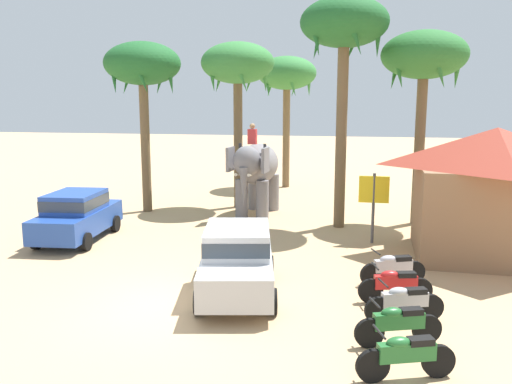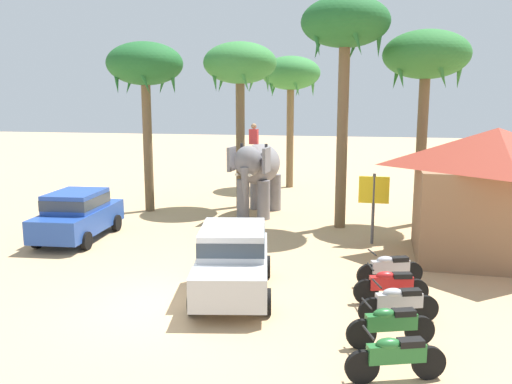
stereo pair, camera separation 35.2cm
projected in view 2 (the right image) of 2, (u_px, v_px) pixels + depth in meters
ground_plane at (171, 304)px, 12.55m from camera, size 120.00×120.00×0.00m
car_sedan_foreground at (233, 257)px, 13.10m from camera, size 2.46×4.35×1.70m
car_parked_far_side at (78, 213)px, 18.22m from camera, size 2.14×4.23×1.70m
elephant_with_mahout at (258, 168)px, 21.91m from camera, size 1.85×3.93×3.88m
motorcycle_nearest_camera at (396, 356)px, 9.02m from camera, size 1.73×0.78×0.94m
motorcycle_second_in_row at (391, 324)px, 10.29m from camera, size 1.73×0.78×0.94m
motorcycle_mid_row at (399, 303)px, 11.39m from camera, size 1.74×0.77×0.94m
motorcycle_fourth_in_row at (391, 285)px, 12.49m from camera, size 1.77×0.65×0.94m
motorcycle_far_in_row at (390, 268)px, 13.73m from camera, size 1.71×0.82×0.94m
palm_tree_behind_elephant at (240, 67)px, 22.88m from camera, size 3.20×3.20×7.30m
palm_tree_near_hut at (291, 76)px, 28.37m from camera, size 3.20×3.20×7.15m
palm_tree_left_of_road at (145, 68)px, 22.07m from camera, size 3.20×3.20×7.21m
palm_tree_far_back at (426, 60)px, 19.50m from camera, size 3.20×3.20×7.37m
palm_tree_leaning_seaward at (345, 29)px, 18.87m from camera, size 3.20×3.20×8.47m
roadside_hut at (494, 190)px, 15.80m from camera, size 5.09×4.31×4.00m
signboard_yellow at (374, 195)px, 17.53m from camera, size 1.00×0.10×2.40m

